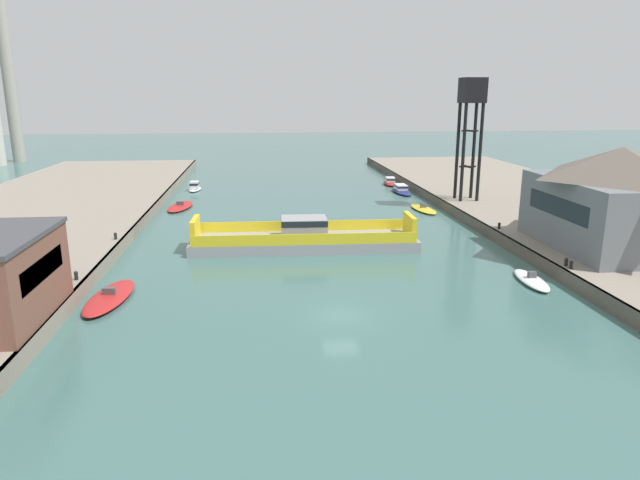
{
  "coord_description": "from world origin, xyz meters",
  "views": [
    {
      "loc": [
        -5.61,
        -37.23,
        15.3
      ],
      "look_at": [
        0.0,
        13.88,
        2.0
      ],
      "focal_mm": 31.66,
      "sensor_mm": 36.0,
      "label": 1
    }
  ],
  "objects_px": {
    "moored_boat_far_left": "(195,187)",
    "crane_tower": "(471,107)",
    "moored_boat_mid_right": "(531,280)",
    "moored_boat_upstream_a": "(401,190)",
    "moored_boat_near_left": "(390,182)",
    "moored_boat_near_right": "(423,209)",
    "moored_boat_mid_left": "(180,206)",
    "moored_boat_far_right": "(110,297)",
    "smokestack_distant_a": "(8,69)",
    "warehouse_shed": "(617,198)",
    "chain_ferry": "(304,239)"
  },
  "relations": [
    {
      "from": "chain_ferry",
      "to": "moored_boat_far_left",
      "type": "xyz_separation_m",
      "value": [
        -14.92,
        37.66,
        -0.41
      ]
    },
    {
      "from": "moored_boat_upstream_a",
      "to": "smokestack_distant_a",
      "type": "relative_size",
      "value": 0.2
    },
    {
      "from": "moored_boat_near_right",
      "to": "moored_boat_far_left",
      "type": "bearing_deg",
      "value": 148.41
    },
    {
      "from": "moored_boat_near_right",
      "to": "moored_boat_mid_right",
      "type": "height_order",
      "value": "moored_boat_mid_right"
    },
    {
      "from": "moored_boat_mid_right",
      "to": "crane_tower",
      "type": "distance_m",
      "value": 34.46
    },
    {
      "from": "moored_boat_mid_right",
      "to": "crane_tower",
      "type": "relative_size",
      "value": 0.38
    },
    {
      "from": "moored_boat_near_right",
      "to": "moored_boat_far_left",
      "type": "relative_size",
      "value": 1.44
    },
    {
      "from": "moored_boat_far_right",
      "to": "crane_tower",
      "type": "relative_size",
      "value": 0.53
    },
    {
      "from": "moored_boat_near_right",
      "to": "crane_tower",
      "type": "relative_size",
      "value": 0.46
    },
    {
      "from": "moored_boat_far_left",
      "to": "smokestack_distant_a",
      "type": "xyz_separation_m",
      "value": [
        -45.21,
        46.33,
        20.17
      ]
    },
    {
      "from": "moored_boat_near_left",
      "to": "crane_tower",
      "type": "relative_size",
      "value": 0.38
    },
    {
      "from": "moored_boat_mid_left",
      "to": "crane_tower",
      "type": "xyz_separation_m",
      "value": [
        39.18,
        -4.91,
        13.47
      ]
    },
    {
      "from": "moored_boat_mid_left",
      "to": "crane_tower",
      "type": "relative_size",
      "value": 0.52
    },
    {
      "from": "chain_ferry",
      "to": "moored_boat_mid_right",
      "type": "bearing_deg",
      "value": -36.12
    },
    {
      "from": "moored_boat_upstream_a",
      "to": "smokestack_distant_a",
      "type": "height_order",
      "value": "smokestack_distant_a"
    },
    {
      "from": "moored_boat_near_left",
      "to": "moored_boat_upstream_a",
      "type": "bearing_deg",
      "value": -90.45
    },
    {
      "from": "moored_boat_far_left",
      "to": "crane_tower",
      "type": "xyz_separation_m",
      "value": [
        38.7,
        -19.6,
        13.1
      ]
    },
    {
      "from": "moored_boat_far_right",
      "to": "warehouse_shed",
      "type": "distance_m",
      "value": 45.31
    },
    {
      "from": "chain_ferry",
      "to": "moored_boat_upstream_a",
      "type": "distance_m",
      "value": 36.83
    },
    {
      "from": "moored_boat_mid_right",
      "to": "moored_boat_far_right",
      "type": "height_order",
      "value": "moored_boat_far_right"
    },
    {
      "from": "moored_boat_near_right",
      "to": "moored_boat_far_left",
      "type": "height_order",
      "value": "moored_boat_far_left"
    },
    {
      "from": "moored_boat_upstream_a",
      "to": "warehouse_shed",
      "type": "distance_m",
      "value": 41.2
    },
    {
      "from": "warehouse_shed",
      "to": "crane_tower",
      "type": "distance_m",
      "value": 27.19
    },
    {
      "from": "moored_boat_upstream_a",
      "to": "crane_tower",
      "type": "distance_m",
      "value": 19.94
    },
    {
      "from": "moored_boat_mid_left",
      "to": "smokestack_distant_a",
      "type": "xyz_separation_m",
      "value": [
        -44.72,
        61.03,
        20.55
      ]
    },
    {
      "from": "moored_boat_near_left",
      "to": "moored_boat_upstream_a",
      "type": "xyz_separation_m",
      "value": [
        -0.06,
        -8.29,
        -0.03
      ]
    },
    {
      "from": "moored_boat_near_right",
      "to": "moored_boat_far_right",
      "type": "distance_m",
      "value": 45.96
    },
    {
      "from": "moored_boat_upstream_a",
      "to": "warehouse_shed",
      "type": "bearing_deg",
      "value": -75.56
    },
    {
      "from": "moored_boat_near_right",
      "to": "crane_tower",
      "type": "distance_m",
      "value": 14.78
    },
    {
      "from": "moored_boat_upstream_a",
      "to": "smokestack_distant_a",
      "type": "bearing_deg",
      "value": 146.44
    },
    {
      "from": "moored_boat_far_right",
      "to": "moored_boat_far_left",
      "type": "bearing_deg",
      "value": 88.73
    },
    {
      "from": "moored_boat_near_right",
      "to": "moored_boat_mid_left",
      "type": "relative_size",
      "value": 0.88
    },
    {
      "from": "moored_boat_mid_right",
      "to": "moored_boat_upstream_a",
      "type": "xyz_separation_m",
      "value": [
        0.3,
        45.1,
        0.22
      ]
    },
    {
      "from": "crane_tower",
      "to": "moored_boat_mid_left",
      "type": "bearing_deg",
      "value": 172.86
    },
    {
      "from": "moored_boat_mid_left",
      "to": "warehouse_shed",
      "type": "height_order",
      "value": "warehouse_shed"
    },
    {
      "from": "warehouse_shed",
      "to": "crane_tower",
      "type": "relative_size",
      "value": 0.92
    },
    {
      "from": "chain_ferry",
      "to": "moored_boat_mid_right",
      "type": "relative_size",
      "value": 3.79
    },
    {
      "from": "moored_boat_near_left",
      "to": "smokestack_distant_a",
      "type": "xyz_separation_m",
      "value": [
        -78.51,
        43.75,
        20.27
      ]
    },
    {
      "from": "smokestack_distant_a",
      "to": "moored_boat_mid_right",
      "type": "bearing_deg",
      "value": -51.19
    },
    {
      "from": "moored_boat_mid_left",
      "to": "smokestack_distant_a",
      "type": "height_order",
      "value": "smokestack_distant_a"
    },
    {
      "from": "moored_boat_near_left",
      "to": "moored_boat_near_right",
      "type": "height_order",
      "value": "moored_boat_near_left"
    },
    {
      "from": "moored_boat_mid_left",
      "to": "smokestack_distant_a",
      "type": "bearing_deg",
      "value": 126.24
    },
    {
      "from": "moored_boat_near_right",
      "to": "moored_boat_mid_right",
      "type": "distance_m",
      "value": 30.73
    },
    {
      "from": "moored_boat_near_left",
      "to": "moored_boat_upstream_a",
      "type": "relative_size",
      "value": 0.79
    },
    {
      "from": "moored_boat_far_left",
      "to": "crane_tower",
      "type": "relative_size",
      "value": 0.32
    },
    {
      "from": "crane_tower",
      "to": "moored_boat_upstream_a",
      "type": "bearing_deg",
      "value": 111.46
    },
    {
      "from": "crane_tower",
      "to": "chain_ferry",
      "type": "bearing_deg",
      "value": -142.78
    },
    {
      "from": "moored_boat_near_right",
      "to": "moored_boat_far_right",
      "type": "xyz_separation_m",
      "value": [
        -33.79,
        -31.16,
        0.06
      ]
    },
    {
      "from": "chain_ferry",
      "to": "warehouse_shed",
      "type": "bearing_deg",
      "value": -14.91
    },
    {
      "from": "moored_boat_far_left",
      "to": "moored_boat_near_left",
      "type": "bearing_deg",
      "value": 4.42
    }
  ]
}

